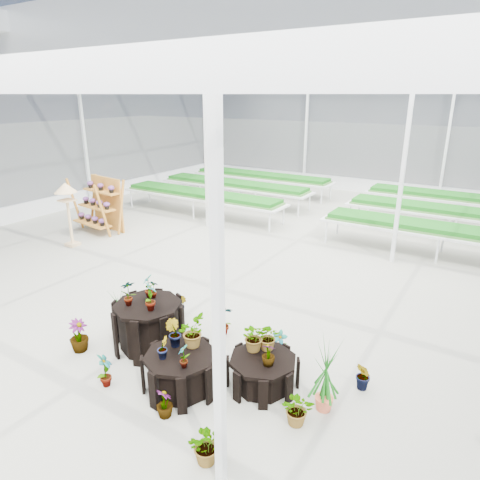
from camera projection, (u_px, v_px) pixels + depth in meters
The scene contains 10 objects.
ground_plane at pixel (212, 291), 9.61m from camera, with size 24.00×24.00×0.00m, color gray.
greenhouse_shell at pixel (209, 193), 8.88m from camera, with size 18.00×24.00×4.50m, color white, non-canonical shape.
steel_frame at pixel (209, 193), 8.88m from camera, with size 18.00×24.00×4.50m, color silver, non-canonical shape.
nursery_benches at pixel (329, 206), 15.25m from camera, with size 16.00×7.00×0.84m, color silver, non-canonical shape.
plinth_tall at pixel (149, 325), 7.39m from camera, with size 1.21×1.21×0.82m, color black.
plinth_mid at pixel (181, 371), 6.35m from camera, with size 1.12×1.12×0.59m, color black.
plinth_low at pixel (263, 372), 6.43m from camera, with size 1.06×1.06×0.47m, color black.
shelf_rack at pixel (98, 205), 13.52m from camera, with size 1.62×0.86×1.72m, color #B07026, non-canonical shape.
bird_table at pixel (69, 215), 12.20m from camera, with size 0.44×0.44×1.87m, color tan, non-canonical shape.
nursery_plants at pixel (206, 345), 6.65m from camera, with size 4.78×2.98×1.36m.
Camera 1 is at (5.16, -7.05, 4.20)m, focal length 32.00 mm.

